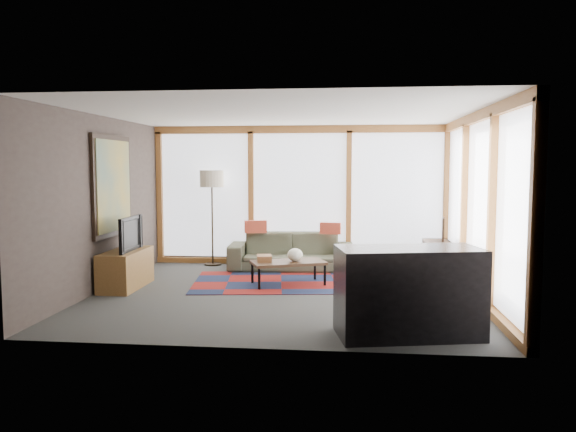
# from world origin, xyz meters

# --- Properties ---
(ground) EXTENTS (5.50, 5.50, 0.00)m
(ground) POSITION_xyz_m (0.00, 0.00, 0.00)
(ground) COLOR #30302D
(ground) RESTS_ON ground
(room_envelope) EXTENTS (5.52, 5.02, 2.62)m
(room_envelope) POSITION_xyz_m (0.49, 0.56, 1.54)
(room_envelope) COLOR #3B302C
(room_envelope) RESTS_ON ground
(rug) EXTENTS (2.96, 2.11, 0.01)m
(rug) POSITION_xyz_m (-0.15, 0.78, 0.01)
(rug) COLOR maroon
(rug) RESTS_ON ground
(sofa) EXTENTS (2.28, 1.01, 0.65)m
(sofa) POSITION_xyz_m (-0.10, 1.94, 0.32)
(sofa) COLOR #3C3D2D
(sofa) RESTS_ON ground
(pillow_left) EXTENTS (0.42, 0.21, 0.22)m
(pillow_left) POSITION_xyz_m (-0.76, 1.97, 0.76)
(pillow_left) COLOR #B4402A
(pillow_left) RESTS_ON sofa
(pillow_right) EXTENTS (0.38, 0.16, 0.20)m
(pillow_right) POSITION_xyz_m (0.60, 1.92, 0.75)
(pillow_right) COLOR #B4402A
(pillow_right) RESTS_ON sofa
(floor_lamp) EXTENTS (0.45, 0.45, 1.78)m
(floor_lamp) POSITION_xyz_m (-1.62, 2.23, 0.89)
(floor_lamp) COLOR #2E2317
(floor_lamp) RESTS_ON ground
(coffee_table) EXTENTS (1.25, 0.94, 0.37)m
(coffee_table) POSITION_xyz_m (-0.02, 0.60, 0.19)
(coffee_table) COLOR black
(coffee_table) RESTS_ON ground
(book_stack) EXTENTS (0.27, 0.32, 0.09)m
(book_stack) POSITION_xyz_m (-0.39, 0.57, 0.42)
(book_stack) COLOR brown
(book_stack) RESTS_ON coffee_table
(vase) EXTENTS (0.26, 0.26, 0.21)m
(vase) POSITION_xyz_m (0.09, 0.59, 0.48)
(vase) COLOR silver
(vase) RESTS_ON coffee_table
(bookshelf) EXTENTS (0.42, 2.32, 0.58)m
(bookshelf) POSITION_xyz_m (2.43, 0.91, 0.29)
(bookshelf) COLOR black
(bookshelf) RESTS_ON ground
(bowl_a) EXTENTS (0.23, 0.23, 0.10)m
(bowl_a) POSITION_xyz_m (2.45, 0.33, 0.63)
(bowl_a) COLOR black
(bowl_a) RESTS_ON bookshelf
(bowl_b) EXTENTS (0.19, 0.19, 0.08)m
(bowl_b) POSITION_xyz_m (2.45, 0.67, 0.62)
(bowl_b) COLOR black
(bowl_b) RESTS_ON bookshelf
(shelf_picture) EXTENTS (0.09, 0.31, 0.40)m
(shelf_picture) POSITION_xyz_m (2.52, 1.70, 0.78)
(shelf_picture) COLOR black
(shelf_picture) RESTS_ON bookshelf
(tv_console) EXTENTS (0.48, 1.15, 0.57)m
(tv_console) POSITION_xyz_m (-2.46, 0.14, 0.29)
(tv_console) COLOR brown
(tv_console) RESTS_ON ground
(television) EXTENTS (0.15, 0.91, 0.52)m
(television) POSITION_xyz_m (-2.45, 0.11, 0.83)
(television) COLOR black
(television) RESTS_ON tv_console
(bar_counter) EXTENTS (1.65, 1.01, 0.97)m
(bar_counter) POSITION_xyz_m (1.56, -1.89, 0.49)
(bar_counter) COLOR black
(bar_counter) RESTS_ON ground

